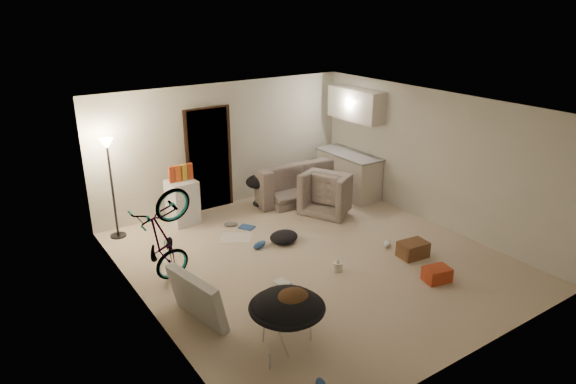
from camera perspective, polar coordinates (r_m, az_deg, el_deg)
floor at (r=8.52m, az=2.82°, el=-7.46°), size 5.50×6.00×0.02m
ceiling at (r=7.67m, az=3.16°, el=9.40°), size 5.50×6.00×0.02m
wall_back at (r=10.45m, az=-7.02°, el=5.22°), size 5.50×0.02×2.50m
wall_front at (r=6.10m, az=20.37°, el=-7.59°), size 5.50×0.02×2.50m
wall_left at (r=6.83m, az=-15.92°, el=-3.97°), size 0.02×6.00×2.50m
wall_right at (r=9.85m, az=15.96°, el=3.60°), size 0.02×6.00×2.50m
doorway at (r=10.31m, az=-8.83°, el=3.59°), size 0.85×0.10×2.04m
door_trim at (r=10.29m, az=-8.76°, el=3.55°), size 0.97×0.04×2.10m
floor_lamp at (r=9.30m, az=-19.21°, el=2.62°), size 0.28×0.28×1.81m
kitchen_counter at (r=11.19m, az=6.71°, el=1.94°), size 0.60×1.50×0.88m
counter_top at (r=11.05m, az=6.81°, el=4.20°), size 0.64×1.54×0.04m
kitchen_uppers at (r=10.89m, az=7.57°, el=9.61°), size 0.38×1.40×0.65m
sofa at (r=10.97m, az=1.06°, el=0.94°), size 2.13×0.94×0.61m
armchair at (r=10.36m, az=4.88°, el=-0.32°), size 1.17×1.22×0.62m
bicycle at (r=7.80m, az=-13.49°, el=-7.38°), size 1.62×0.83×0.90m
book_asset at (r=6.25m, az=-2.06°, el=-19.06°), size 0.27×0.25×0.02m
mini_fridge at (r=9.85m, az=-11.63°, el=-1.10°), size 0.53×0.53×0.84m
snack_box_0 at (r=9.60m, az=-12.80°, el=1.90°), size 0.10×0.07×0.30m
snack_box_1 at (r=9.64m, az=-12.14°, el=2.03°), size 0.11×0.08×0.30m
snack_box_2 at (r=9.68m, az=-11.49°, el=2.16°), size 0.12×0.09×0.30m
snack_box_3 at (r=9.73m, az=-10.84°, el=2.29°), size 0.11×0.09×0.30m
saucer_chair at (r=6.44m, az=-0.11°, el=-13.35°), size 0.95×0.95×0.67m
hoodie at (r=6.34m, az=0.43°, el=-11.84°), size 0.58×0.53×0.22m
sofa_drape at (r=10.40m, az=-3.21°, el=1.17°), size 0.62×0.54×0.28m
tv_box at (r=6.95m, az=-10.10°, el=-11.50°), size 0.45×1.06×0.69m
drink_case_a at (r=8.76m, az=13.72°, el=-6.21°), size 0.50×0.38×0.26m
drink_case_b at (r=8.15m, az=16.22°, el=-8.77°), size 0.43×0.36×0.22m
juicer at (r=8.15m, az=5.56°, el=-8.20°), size 0.14×0.14×0.21m
newspaper at (r=9.26m, az=-5.80°, el=-5.05°), size 0.69×0.66×0.01m
book_blue at (r=9.62m, az=-4.60°, el=-3.93°), size 0.32×0.34×0.03m
book_white at (r=7.82m, az=-0.67°, el=-10.02°), size 0.21×0.26×0.02m
shoe_0 at (r=8.85m, az=-3.17°, el=-5.87°), size 0.32×0.21×0.11m
shoe_1 at (r=9.69m, az=-6.35°, el=-3.56°), size 0.28×0.23×0.10m
shoe_4 at (r=9.06m, az=10.93°, el=-5.62°), size 0.28×0.26×0.10m
clothes_lump_a at (r=9.04m, az=-0.47°, el=-5.01°), size 0.67×0.62×0.17m
clothes_lump_b at (r=10.59m, az=-2.80°, el=-1.19°), size 0.53×0.49×0.14m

